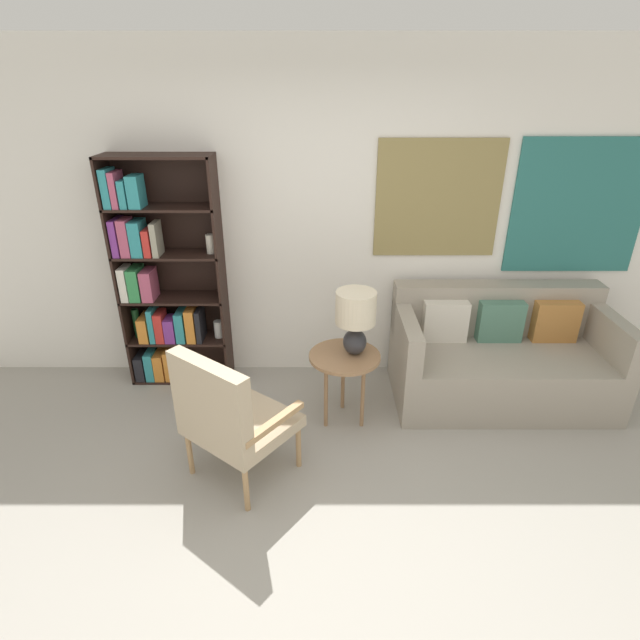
# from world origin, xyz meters

# --- Properties ---
(ground_plane) EXTENTS (14.00, 14.00, 0.00)m
(ground_plane) POSITION_xyz_m (0.00, 0.00, 0.00)
(ground_plane) COLOR #9E998E
(wall_back) EXTENTS (6.40, 0.08, 2.70)m
(wall_back) POSITION_xyz_m (0.06, 2.03, 1.36)
(wall_back) COLOR white
(wall_back) RESTS_ON ground_plane
(bookshelf) EXTENTS (0.84, 0.30, 1.90)m
(bookshelf) POSITION_xyz_m (-1.24, 1.84, 0.87)
(bookshelf) COLOR black
(bookshelf) RESTS_ON ground_plane
(armchair) EXTENTS (0.83, 0.82, 0.94)m
(armchair) POSITION_xyz_m (-0.51, 0.57, 0.53)
(armchair) COLOR tan
(armchair) RESTS_ON ground_plane
(couch) EXTENTS (1.71, 0.86, 0.89)m
(couch) POSITION_xyz_m (1.54, 1.58, 0.34)
(couch) COLOR #9E9384
(couch) RESTS_ON ground_plane
(side_table) EXTENTS (0.53, 0.53, 0.58)m
(side_table) POSITION_xyz_m (0.25, 1.22, 0.51)
(side_table) COLOR #99704C
(side_table) RESTS_ON ground_plane
(table_lamp) EXTENTS (0.29, 0.29, 0.49)m
(table_lamp) POSITION_xyz_m (0.32, 1.24, 0.88)
(table_lamp) COLOR #2D2D33
(table_lamp) RESTS_ON side_table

